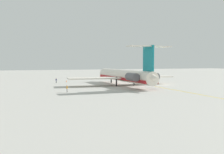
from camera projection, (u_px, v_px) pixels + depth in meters
ground at (163, 85)px, 82.71m from camera, size 339.34×339.34×0.00m
main_jetliner at (125, 76)px, 80.21m from camera, size 40.37×35.90×11.77m
ground_crew_near_nose at (67, 88)px, 62.79m from camera, size 0.46×0.29×1.79m
ground_crew_near_tail at (56, 80)px, 90.12m from camera, size 0.28×0.40×1.76m
safety_cone_nose at (127, 79)px, 105.78m from camera, size 0.40×0.40×0.55m
safety_cone_wingtip at (139, 80)px, 104.31m from camera, size 0.40×0.40×0.55m
safety_cone_tail at (66, 81)px, 95.84m from camera, size 0.40×0.40×0.55m
taxiway_centreline at (146, 85)px, 84.14m from camera, size 97.83×1.22×0.01m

